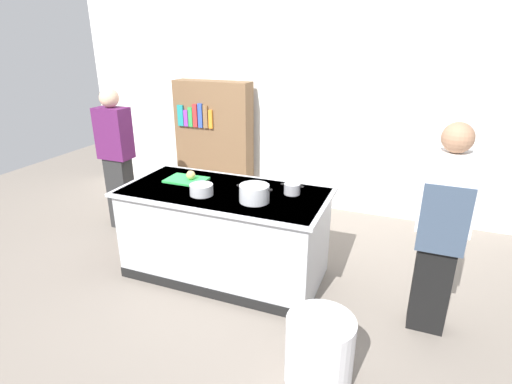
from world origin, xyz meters
TOP-DOWN VIEW (x-y plane):
  - ground_plane at (0.00, 0.00)m, footprint 10.00×10.00m
  - back_wall at (0.00, 2.10)m, footprint 6.40×0.12m
  - counter_island at (0.00, -0.00)m, footprint 1.98×0.98m
  - cutting_board at (-0.47, 0.11)m, footprint 0.40×0.28m
  - onion at (-0.42, 0.12)m, footprint 0.09×0.09m
  - stock_pot at (0.37, -0.14)m, footprint 0.33×0.27m
  - sauce_pan at (0.63, 0.16)m, footprint 0.22×0.15m
  - mixing_bowl at (-0.14, -0.17)m, footprint 0.22×0.22m
  - trash_bin at (1.20, -1.02)m, footprint 0.47×0.47m
  - person_chef at (1.90, -0.12)m, footprint 0.38×0.25m
  - person_guest at (-1.67, 0.51)m, footprint 0.38×0.24m
  - bookshelf at (-1.03, 1.80)m, footprint 1.10×0.31m

SIDE VIEW (x-z plane):
  - ground_plane at x=0.00m, z-range 0.00..0.00m
  - trash_bin at x=1.20m, z-range 0.00..0.51m
  - counter_island at x=0.00m, z-range 0.02..0.92m
  - bookshelf at x=-1.03m, z-range 0.00..1.70m
  - cutting_board at x=-0.47m, z-range 0.90..0.92m
  - person_guest at x=-1.67m, z-range 0.05..1.77m
  - person_chef at x=1.90m, z-range 0.05..1.77m
  - mixing_bowl at x=-0.14m, z-range 0.90..1.00m
  - sauce_pan at x=0.63m, z-range 0.90..1.00m
  - onion at x=-0.42m, z-range 0.92..1.01m
  - stock_pot at x=0.37m, z-range 0.90..1.05m
  - back_wall at x=0.00m, z-range 0.00..3.00m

